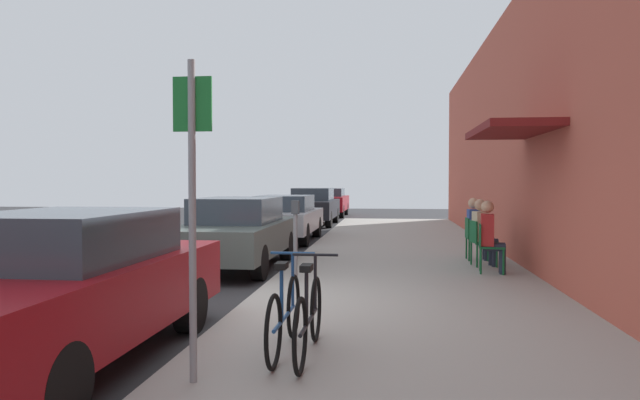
{
  "coord_description": "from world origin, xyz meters",
  "views": [
    {
      "loc": [
        1.98,
        -7.76,
        1.75
      ],
      "look_at": [
        0.26,
        6.6,
        1.29
      ],
      "focal_mm": 32.84,
      "sensor_mm": 36.0,
      "label": 1
    }
  ],
  "objects": [
    {
      "name": "cafe_chair_0",
      "position": [
        3.7,
        2.89,
        0.62
      ],
      "size": [
        0.49,
        0.49,
        0.87
      ],
      "color": "#14592D",
      "rests_on": "sidewalk_slab"
    },
    {
      "name": "parked_car_3",
      "position": [
        -1.1,
        15.49,
        0.76
      ],
      "size": [
        1.8,
        4.4,
        1.49
      ],
      "color": "black",
      "rests_on": "ground_plane"
    },
    {
      "name": "bicycle_1",
      "position": [
        0.99,
        -2.31,
        0.48
      ],
      "size": [
        0.46,
        1.71,
        0.9
      ],
      "color": "black",
      "rests_on": "sidewalk_slab"
    },
    {
      "name": "parking_meter",
      "position": [
        0.45,
        1.63,
        0.89
      ],
      "size": [
        0.12,
        0.1,
        1.32
      ],
      "color": "slate",
      "rests_on": "sidewalk_slab"
    },
    {
      "name": "parked_car_0",
      "position": [
        -1.1,
        -2.61,
        0.75
      ],
      "size": [
        1.8,
        4.4,
        1.46
      ],
      "color": "maroon",
      "rests_on": "ground_plane"
    },
    {
      "name": "ground_plane",
      "position": [
        0.0,
        0.0,
        0.0
      ],
      "size": [
        60.0,
        60.0,
        0.0
      ],
      "primitive_type": "plane",
      "color": "#2D2D30"
    },
    {
      "name": "building_facade",
      "position": [
        4.65,
        2.0,
        2.77
      ],
      "size": [
        1.4,
        32.0,
        5.55
      ],
      "color": "#BC5442",
      "rests_on": "ground_plane"
    },
    {
      "name": "bicycle_0",
      "position": [
        1.23,
        -2.42,
        0.48
      ],
      "size": [
        0.46,
        1.71,
        0.9
      ],
      "color": "black",
      "rests_on": "sidewalk_slab"
    },
    {
      "name": "seated_patron_0",
      "position": [
        3.76,
        2.88,
        0.82
      ],
      "size": [
        0.46,
        0.4,
        1.29
      ],
      "color": "#232838",
      "rests_on": "sidewalk_slab"
    },
    {
      "name": "parked_car_4",
      "position": [
        -1.1,
        21.42,
        0.74
      ],
      "size": [
        1.8,
        4.4,
        1.41
      ],
      "color": "maroon",
      "rests_on": "ground_plane"
    },
    {
      "name": "cafe_chair_1",
      "position": [
        3.7,
        3.73,
        0.62
      ],
      "size": [
        0.5,
        0.5,
        0.87
      ],
      "color": "#14592D",
      "rests_on": "sidewalk_slab"
    },
    {
      "name": "parked_car_2",
      "position": [
        -1.1,
        9.14,
        0.7
      ],
      "size": [
        1.8,
        4.4,
        1.34
      ],
      "color": "#B7B7BC",
      "rests_on": "ground_plane"
    },
    {
      "name": "cafe_chair_2",
      "position": [
        3.7,
        4.62,
        0.62
      ],
      "size": [
        0.45,
        0.45,
        0.87
      ],
      "color": "#14592D",
      "rests_on": "sidewalk_slab"
    },
    {
      "name": "street_sign",
      "position": [
        0.4,
        -3.21,
        1.64
      ],
      "size": [
        0.32,
        0.06,
        2.6
      ],
      "color": "gray",
      "rests_on": "sidewalk_slab"
    },
    {
      "name": "sidewalk_slab",
      "position": [
        2.25,
        2.0,
        0.06
      ],
      "size": [
        4.5,
        32.0,
        0.12
      ],
      "primitive_type": "cube",
      "color": "#9E9B93",
      "rests_on": "ground_plane"
    },
    {
      "name": "seated_patron_2",
      "position": [
        3.76,
        4.62,
        0.82
      ],
      "size": [
        0.43,
        0.36,
        1.29
      ],
      "color": "#232838",
      "rests_on": "sidewalk_slab"
    },
    {
      "name": "seated_patron_1",
      "position": [
        3.76,
        3.74,
        0.82
      ],
      "size": [
        0.47,
        0.41,
        1.29
      ],
      "color": "#232838",
      "rests_on": "sidewalk_slab"
    },
    {
      "name": "parked_car_1",
      "position": [
        -1.1,
        3.7,
        0.73
      ],
      "size": [
        1.8,
        4.4,
        1.42
      ],
      "color": "#47514C",
      "rests_on": "ground_plane"
    }
  ]
}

